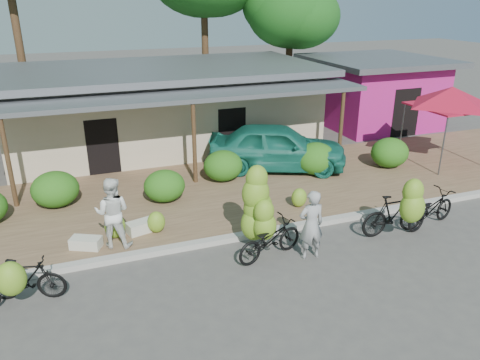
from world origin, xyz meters
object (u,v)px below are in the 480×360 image
object	(u,v)px
bike_center	(263,221)
bike_far_right	(431,209)
teal_van	(277,147)
bystander	(112,213)
bike_left	(23,279)
sack_far	(86,243)
bike_right	(399,211)
vendor	(311,225)
sack_near	(143,226)
red_canopy	(451,97)
tree_near_right	(286,10)

from	to	relation	value
bike_center	bike_far_right	world-z (taller)	bike_center
teal_van	bystander	bearing A→B (deg)	144.61
bike_left	sack_far	bearing A→B (deg)	-19.96
bike_left	bike_right	xyz separation A→B (m)	(9.15, -0.29, 0.17)
bike_left	vendor	xyz separation A→B (m)	(6.46, -0.42, 0.31)
bike_right	sack_near	size ratio (longest dim) A/B	2.29
red_canopy	bike_far_right	world-z (taller)	red_canopy
red_canopy	bike_left	world-z (taller)	red_canopy
bike_left	vendor	world-z (taller)	vendor
vendor	sack_near	bearing A→B (deg)	-33.16
tree_near_right	teal_van	xyz separation A→B (m)	(-4.18, -8.28, -4.38)
tree_near_right	bike_center	bearing A→B (deg)	-117.27
sack_far	teal_van	size ratio (longest dim) A/B	0.15
bike_center	red_canopy	bearing A→B (deg)	-83.35
tree_near_right	bike_center	world-z (taller)	tree_near_right
bike_far_right	sack_near	bearing A→B (deg)	59.04
sack_far	bystander	distance (m)	1.06
sack_near	vendor	size ratio (longest dim) A/B	0.48
bike_center	bike_far_right	xyz separation A→B (m)	(4.98, -0.27, -0.37)
red_canopy	bike_right	distance (m)	6.99
bystander	bike_far_right	bearing A→B (deg)	-170.41
red_canopy	vendor	size ratio (longest dim) A/B	1.96
sack_near	sack_far	size ratio (longest dim) A/B	1.13
sack_near	tree_near_right	bearing A→B (deg)	50.14
tree_near_right	bike_far_right	world-z (taller)	tree_near_right
bike_far_right	vendor	size ratio (longest dim) A/B	1.14
bike_center	sack_near	size ratio (longest dim) A/B	2.66
tree_near_right	bike_far_right	bearing A→B (deg)	-98.10
bike_left	bystander	size ratio (longest dim) A/B	0.92
bike_right	sack_near	world-z (taller)	bike_right
bike_center	bike_left	bearing A→B (deg)	76.32
bike_far_right	sack_near	size ratio (longest dim) A/B	2.40
red_canopy	vendor	distance (m)	9.23
bike_left	sack_far	xyz separation A→B (m)	(1.31, 1.76, -0.33)
red_canopy	bike_center	size ratio (longest dim) A/B	1.55
sack_far	tree_near_right	bearing A→B (deg)	46.99
bike_right	bike_center	bearing A→B (deg)	83.89
red_canopy	bike_center	xyz separation A→B (m)	(-8.98, -3.69, -1.73)
tree_near_right	bike_center	size ratio (longest dim) A/B	3.13
tree_near_right	vendor	distance (m)	15.90
red_canopy	teal_van	bearing A→B (deg)	166.66
bystander	red_canopy	bearing A→B (deg)	-148.69
vendor	teal_van	distance (m)	6.04
sack_far	bystander	bearing A→B (deg)	-10.45
red_canopy	sack_far	distance (m)	13.51
red_canopy	vendor	bearing A→B (deg)	-151.63
tree_near_right	sack_near	world-z (taller)	tree_near_right
bike_far_right	sack_far	xyz separation A→B (m)	(-9.13, 1.84, -0.25)
sack_near	teal_van	xyz separation A→B (m)	(5.41, 3.21, 0.69)
tree_near_right	sack_near	distance (m)	15.80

